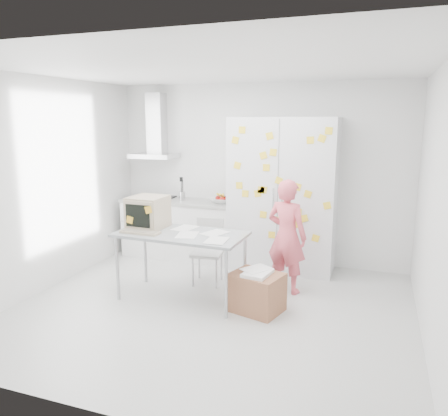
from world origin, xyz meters
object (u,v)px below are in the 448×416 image
(chair, at_px, (209,247))
(desk, at_px, (159,222))
(person, at_px, (287,236))
(cardboard_box, at_px, (257,292))

(chair, bearing_deg, desk, -132.59)
(person, bearing_deg, chair, 17.58)
(person, height_order, cardboard_box, person)
(person, bearing_deg, desk, 39.05)
(person, xyz_separation_m, cardboard_box, (-0.19, -0.70, -0.50))
(desk, bearing_deg, cardboard_box, -2.61)
(desk, relative_size, cardboard_box, 2.38)
(cardboard_box, bearing_deg, person, 74.50)
(person, height_order, desk, person)
(chair, height_order, cardboard_box, chair)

